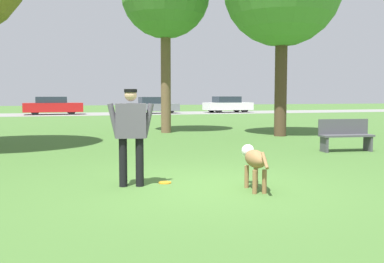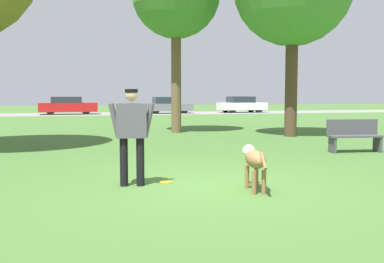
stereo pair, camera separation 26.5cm
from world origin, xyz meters
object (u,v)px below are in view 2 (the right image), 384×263
Objects in this scene: frisbee at (166,182)px; dog at (254,160)px; parked_car_grey at (167,105)px; parked_car_red at (68,106)px; parked_car_white at (242,105)px; park_bench at (354,135)px; person at (132,129)px.

dog is at bearing -37.64° from frisbee.
parked_car_grey reaches higher than frisbee.
parked_car_grey is (7.76, -0.14, -0.02)m from parked_car_red.
parked_car_red is (-1.74, 28.40, 0.66)m from frisbee.
parked_car_red is 1.10× the size of parked_car_grey.
dog is 29.58m from parked_car_grey.
parked_car_white is at bearing -0.92° from parked_car_red.
park_bench is at bearing -92.85° from parked_car_grey.
parked_car_red reaches higher than dog.
park_bench is at bearing -107.65° from parked_car_white.
park_bench is at bearing -40.91° from dog.
parked_car_white is (6.47, 0.14, 0.02)m from parked_car_grey.
person is 28.52m from parked_car_red.
parked_car_grey is (6.02, 28.26, 0.64)m from frisbee.
person reaches higher than frisbee.
dog reaches higher than frisbee.
park_bench is (-0.48, -25.49, -0.20)m from parked_car_grey.
frisbee is 0.05× the size of parked_car_white.
parked_car_red is (-1.16, 28.50, -0.26)m from person.
person reaches higher than park_bench.
parked_car_white reaches higher than parked_car_grey.
parked_car_white reaches higher than parked_car_red.
parked_car_red is at bearing 177.50° from parked_car_white.
person is at bearing -170.50° from frisbee.
parked_car_grey is at bearing -1.94° from parked_car_red.
park_bench is at bearing 35.78° from person.
parked_car_grey is 25.50m from park_bench.
person is 2.01m from dog.
frisbee is (0.58, 0.10, -0.92)m from person.
dog is at bearing -14.35° from person.
parked_car_grey is 2.73× the size of park_bench.
dog is at bearing -132.90° from park_bench.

